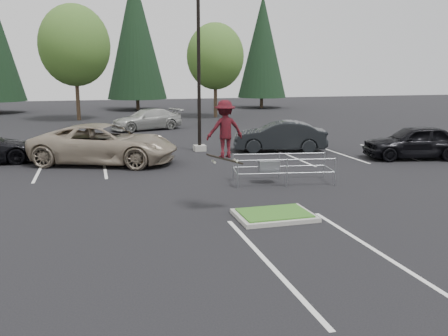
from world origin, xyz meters
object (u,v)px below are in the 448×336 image
object	(u,v)px
skateboarder	(225,129)
conif_c	(262,47)
light_pole	(199,63)
car_l_tan	(103,144)
cart_corral	(272,166)
decid_c	(215,59)
car_far_silver	(148,119)
car_r_charc	(279,136)
decid_b	(75,48)
conif_b	(135,36)
car_r_black	(415,142)

from	to	relation	value
skateboarder	conif_c	bearing A→B (deg)	-114.73
light_pole	car_l_tan	bearing A→B (deg)	-156.11
conif_c	cart_corral	bearing A→B (deg)	-109.42
light_pole	cart_corral	bearing A→B (deg)	-82.76
decid_c	car_far_silver	bearing A→B (deg)	-131.98
cart_corral	car_r_charc	xyz separation A→B (m)	(2.99, 6.63, 0.14)
decid_c	car_l_tan	world-z (taller)	decid_c
conif_c	skateboarder	world-z (taller)	conif_c
decid_b	skateboarder	bearing A→B (deg)	-80.75
conif_b	car_r_charc	size ratio (longest dim) A/B	3.02
car_r_charc	car_far_silver	xyz separation A→B (m)	(-5.56, 11.30, -0.05)
car_far_silver	car_r_black	bearing A→B (deg)	18.54
decid_b	skateboarder	xyz separation A→B (m)	(4.81, -29.53, -3.57)
conif_b	car_l_tan	world-z (taller)	conif_b
light_pole	decid_c	xyz separation A→B (m)	(5.49, 17.83, 0.69)
decid_c	conif_b	distance (m)	12.51
conif_b	cart_corral	xyz separation A→B (m)	(1.51, -36.43, -7.19)
skateboarder	car_l_tan	xyz separation A→B (m)	(-3.30, 8.79, -1.57)
light_pole	conif_b	xyz separation A→B (m)	(-0.50, 28.50, 3.29)
decid_c	conif_c	size ratio (longest dim) A/B	0.67
decid_b	car_far_silver	xyz separation A→B (m)	(4.95, -8.53, -5.30)
car_far_silver	decid_b	bearing A→B (deg)	-167.73
light_pole	conif_b	world-z (taller)	conif_b
cart_corral	car_l_tan	world-z (taller)	car_l_tan
conif_c	cart_corral	distance (m)	38.08
decid_b	car_l_tan	distance (m)	21.43
conif_b	car_r_charc	distance (m)	30.95
skateboarder	car_r_black	distance (m)	12.81
skateboarder	car_l_tan	size ratio (longest dim) A/B	0.29
decid_c	conif_b	bearing A→B (deg)	119.32
car_l_tan	conif_c	bearing A→B (deg)	-9.74
decid_b	car_l_tan	bearing A→B (deg)	-85.84
car_r_black	car_far_silver	world-z (taller)	car_r_black
light_pole	cart_corral	size ratio (longest dim) A/B	2.64
cart_corral	car_l_tan	size ratio (longest dim) A/B	0.59
decid_c	conif_b	world-z (taller)	conif_b
car_r_charc	cart_corral	bearing A→B (deg)	-7.17
conif_c	car_r_black	xyz separation A→B (m)	(-4.00, -32.50, -6.03)
car_r_charc	conif_b	bearing A→B (deg)	-154.29
conif_c	cart_corral	xyz separation A→B (m)	(-12.49, -35.43, -6.19)
light_pole	cart_corral	distance (m)	8.90
cart_corral	car_l_tan	xyz separation A→B (m)	(-6.01, 5.72, 0.25)
light_pole	decid_c	distance (m)	18.67
decid_c	cart_corral	bearing A→B (deg)	-99.87
conif_c	car_r_charc	bearing A→B (deg)	-108.26
conif_c	car_l_tan	bearing A→B (deg)	-121.91
conif_c	cart_corral	world-z (taller)	conif_c
decid_b	cart_corral	world-z (taller)	decid_b
decid_b	decid_c	bearing A→B (deg)	-3.34
cart_corral	car_r_black	bearing A→B (deg)	28.51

